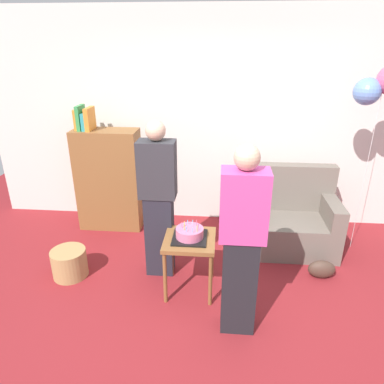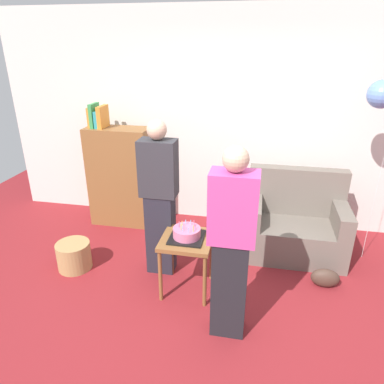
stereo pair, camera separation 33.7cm
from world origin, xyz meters
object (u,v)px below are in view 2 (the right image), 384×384
person_blowing_candles (159,199)px  person_holding_cake (231,246)px  wicker_basket (74,256)px  handbag (325,278)px  couch (295,225)px  bookshelf (120,176)px  birthday_cake (187,233)px  side_table (187,246)px

person_blowing_candles → person_holding_cake: bearing=-59.6°
wicker_basket → handbag: bearing=4.2°
couch → bookshelf: bookshelf is taller
bookshelf → wicker_basket: 1.25m
bookshelf → person_blowing_candles: (0.82, -0.97, 0.16)m
bookshelf → handbag: bookshelf is taller
bookshelf → person_holding_cake: bearing=-46.6°
person_blowing_candles → person_holding_cake: (0.79, -0.74, 0.00)m
couch → person_blowing_candles: (-1.41, -0.65, 0.49)m
bookshelf → person_holding_cake: 2.36m
wicker_basket → bookshelf: bearing=84.1°
bookshelf → person_holding_cake: (1.61, -1.71, 0.16)m
birthday_cake → person_blowing_candles: person_blowing_candles is taller
person_holding_cake → wicker_basket: 1.95m
wicker_basket → handbag: wicker_basket is taller
couch → handbag: couch is taller
birthday_cake → handbag: birthday_cake is taller
person_holding_cake → bookshelf: bearing=-53.6°
person_holding_cake → birthday_cake: bearing=-52.7°
couch → person_holding_cake: 1.60m
wicker_basket → person_holding_cake: bearing=-18.4°
couch → handbag: 0.72m
couch → bookshelf: 2.28m
birthday_cake → person_blowing_candles: bearing=140.6°
bookshelf → birthday_cake: (1.16, -1.24, -0.04)m
wicker_basket → person_blowing_candles: bearing=10.0°
birthday_cake → wicker_basket: 1.37m
couch → handbag: bearing=-65.5°
handbag → bookshelf: bearing=159.5°
couch → side_table: size_ratio=1.88×
person_blowing_candles → handbag: size_ratio=5.82×
couch → bookshelf: bearing=171.9°
person_blowing_candles → handbag: bearing=-15.5°
couch → person_holding_cake: person_holding_cake is taller
bookshelf → birthday_cake: bearing=-47.0°
couch → person_holding_cake: bearing=-114.0°
bookshelf → side_table: bookshelf is taller
handbag → couch: bearing=114.5°
side_table → birthday_cake: size_ratio=1.82×
bookshelf → wicker_basket: bookshelf is taller
wicker_basket → side_table: bearing=-5.1°
side_table → person_holding_cake: (0.45, -0.46, 0.34)m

